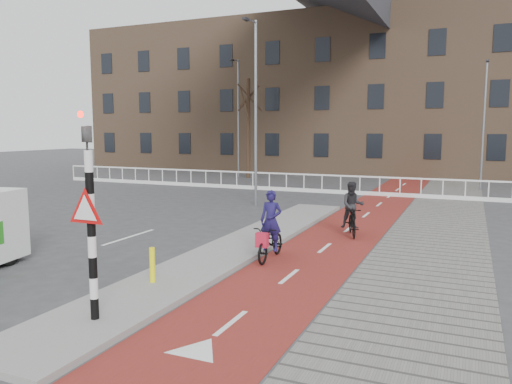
% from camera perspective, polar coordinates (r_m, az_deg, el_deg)
% --- Properties ---
extents(ground, '(120.00, 120.00, 0.00)m').
position_cam_1_polar(ground, '(10.45, -7.94, -11.55)').
color(ground, '#38383A').
rests_on(ground, ground).
extents(bike_lane, '(2.50, 60.00, 0.01)m').
position_cam_1_polar(bike_lane, '(19.09, 11.89, -3.05)').
color(bike_lane, maroon).
rests_on(bike_lane, ground).
extents(sidewalk, '(3.00, 60.00, 0.01)m').
position_cam_1_polar(sidewalk, '(18.75, 20.32, -3.53)').
color(sidewalk, slate).
rests_on(sidewalk, ground).
extents(curb_island, '(1.80, 16.00, 0.12)m').
position_cam_1_polar(curb_island, '(14.14, -1.92, -6.25)').
color(curb_island, gray).
rests_on(curb_island, ground).
extents(traffic_signal, '(0.80, 0.80, 3.68)m').
position_cam_1_polar(traffic_signal, '(8.74, -18.47, -2.09)').
color(traffic_signal, black).
rests_on(traffic_signal, curb_island).
extents(bollard, '(0.12, 0.12, 0.75)m').
position_cam_1_polar(bollard, '(10.87, -11.76, -8.16)').
color(bollard, '#FBF40D').
rests_on(bollard, curb_island).
extents(cyclist_near, '(0.66, 1.72, 1.80)m').
position_cam_1_polar(cyclist_near, '(12.83, 1.71, -5.12)').
color(cyclist_near, black).
rests_on(cyclist_near, bike_lane).
extents(cyclist_far, '(0.93, 1.62, 1.71)m').
position_cam_1_polar(cyclist_far, '(15.92, 10.95, -2.44)').
color(cyclist_far, black).
rests_on(cyclist_far, bike_lane).
extents(railing, '(28.00, 0.10, 0.99)m').
position_cam_1_polar(railing, '(27.56, 1.53, 0.84)').
color(railing, silver).
rests_on(railing, ground).
extents(townhouse_row, '(46.00, 10.00, 15.90)m').
position_cam_1_polar(townhouse_row, '(41.49, 12.18, 13.19)').
color(townhouse_row, '#7F6047').
rests_on(townhouse_row, ground).
extents(tree_mid, '(0.28, 0.28, 6.78)m').
position_cam_1_polar(tree_mid, '(34.60, -0.90, 7.25)').
color(tree_mid, '#2F2015').
rests_on(tree_mid, ground).
extents(streetlight_near, '(0.12, 0.12, 7.91)m').
position_cam_1_polar(streetlight_near, '(21.75, -0.03, 8.79)').
color(streetlight_near, slate).
rests_on(streetlight_near, ground).
extents(streetlight_left, '(0.12, 0.12, 8.12)m').
position_cam_1_polar(streetlight_left, '(35.26, -2.03, 8.33)').
color(streetlight_left, slate).
rests_on(streetlight_left, ground).
extents(streetlight_right, '(0.12, 0.12, 7.05)m').
position_cam_1_polar(streetlight_right, '(30.26, 24.57, 6.87)').
color(streetlight_right, slate).
rests_on(streetlight_right, ground).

